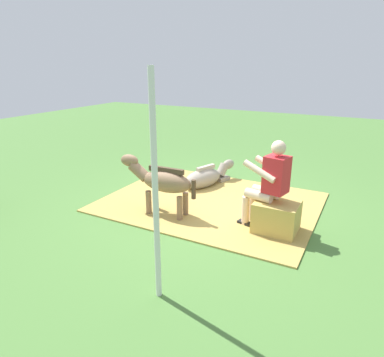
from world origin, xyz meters
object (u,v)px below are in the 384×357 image
(tent_pole_left, at_px, (155,193))
(hay_bale, at_px, (276,217))
(person_seated, at_px, (268,181))
(pony_standing, at_px, (162,181))
(pony_lying, at_px, (206,177))

(tent_pole_left, bearing_deg, hay_bale, -109.49)
(tent_pole_left, bearing_deg, person_seated, -105.10)
(hay_bale, height_order, person_seated, person_seated)
(person_seated, bearing_deg, tent_pole_left, 74.90)
(pony_standing, xyz_separation_m, pony_lying, (-0.05, -1.53, -0.37))
(pony_standing, relative_size, pony_lying, 1.00)
(hay_bale, bearing_deg, tent_pole_left, 70.51)
(tent_pole_left, bearing_deg, pony_lying, -72.62)
(hay_bale, bearing_deg, pony_lying, -36.49)
(hay_bale, distance_m, tent_pole_left, 2.30)
(hay_bale, xyz_separation_m, person_seated, (0.16, -0.02, 0.51))
(pony_lying, bearing_deg, pony_standing, 88.11)
(pony_lying, distance_m, tent_pole_left, 3.56)
(hay_bale, xyz_separation_m, pony_standing, (1.78, 0.25, 0.33))
(pony_standing, distance_m, tent_pole_left, 2.13)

